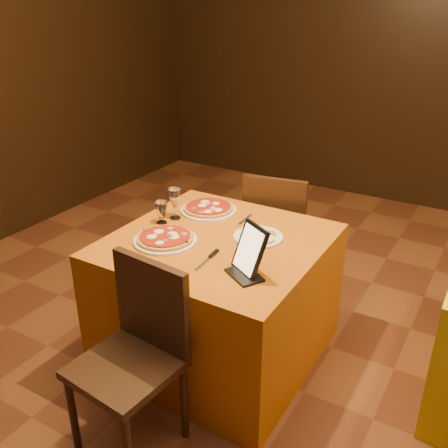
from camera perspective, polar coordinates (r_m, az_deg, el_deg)
The scene contains 13 objects.
wall_back at distance 5.14m, azimuth 23.92°, elevation 16.53°, with size 6.00×0.01×2.80m, color black.
main_table at distance 2.89m, azimuth -0.66°, elevation -8.40°, with size 1.10×1.10×0.75m, color #AE550B.
chair_main_near at distance 2.34m, azimuth -11.23°, elevation -15.77°, with size 0.39×0.39×0.91m, color #30230F, non-canonical shape.
chair_main_far at distance 3.49m, azimuth 6.38°, elevation -0.87°, with size 0.45×0.45×0.91m, color #312510, non-canonical shape.
pizza_near at distance 2.69m, azimuth -6.74°, elevation -1.70°, with size 0.34×0.34×0.03m.
pizza_far at distance 3.05m, azimuth -1.80°, elevation 1.75°, with size 0.34×0.34×0.03m.
cutlet_dish at distance 2.72m, azimuth 3.92°, elevation -1.36°, with size 0.27×0.27×0.03m.
wine_glass at distance 2.93m, azimuth -5.65°, elevation 2.35°, with size 0.07×0.07×0.19m, color #F7D88C, non-canonical shape.
water_glass at distance 2.89m, azimuth -7.16°, elevation 1.30°, with size 0.06×0.06×0.13m, color white, non-canonical shape.
tablet at distance 2.34m, azimuth 2.98°, elevation -2.91°, with size 0.19×0.02×0.24m, color black.
knife at distance 2.48m, azimuth -2.10°, elevation -4.33°, with size 0.19×0.02×0.01m, color silver.
fork_near at distance 2.74m, azimuth -9.37°, elevation -1.71°, with size 0.14×0.02×0.01m, color #B9B8BF.
fork_far at distance 2.93m, azimuth 2.47°, elevation 0.51°, with size 0.16×0.02×0.01m, color #A7A8AE.
Camera 1 is at (0.68, -1.56, 1.96)m, focal length 40.00 mm.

